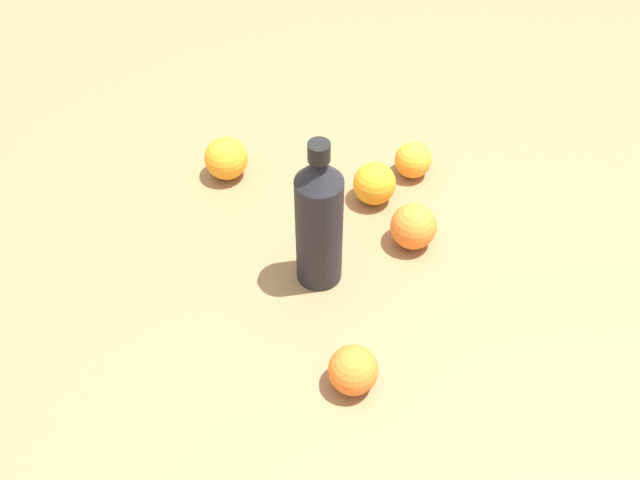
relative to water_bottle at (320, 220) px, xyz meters
The scene contains 7 objects.
ground_plane 0.12m from the water_bottle, 85.06° to the right, with size 2.40×2.40×0.00m, color olive.
water_bottle is the anchor object (origin of this frame).
orange_0 0.30m from the water_bottle, 140.75° to the right, with size 0.07×0.07×0.07m, color orange.
orange_1 0.30m from the water_bottle, 70.55° to the right, with size 0.08×0.08×0.08m, color orange.
orange_2 0.22m from the water_bottle, 86.90° to the left, with size 0.07×0.07×0.07m, color orange.
orange_3 0.19m from the water_bottle, behind, with size 0.08×0.08×0.08m, color orange.
orange_4 0.21m from the water_bottle, 134.43° to the right, with size 0.07×0.07×0.07m, color orange.
Camera 1 is at (0.20, 0.72, 0.87)m, focal length 40.23 mm.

